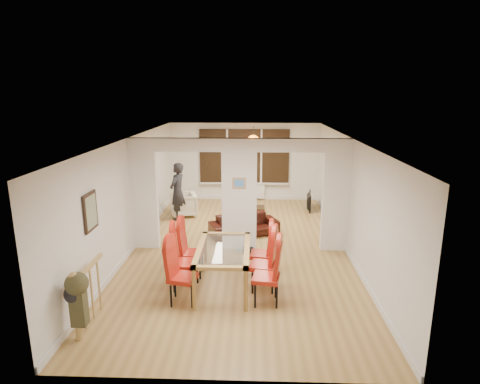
# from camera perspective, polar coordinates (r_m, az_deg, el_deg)

# --- Properties ---
(floor) EXTENTS (5.00, 9.00, 0.01)m
(floor) POSITION_cam_1_polar(r_m,az_deg,el_deg) (9.60, -0.10, -7.95)
(floor) COLOR #A27C41
(floor) RESTS_ON ground
(room_walls) EXTENTS (5.00, 9.00, 2.60)m
(room_walls) POSITION_cam_1_polar(r_m,az_deg,el_deg) (9.19, -0.11, -0.42)
(room_walls) COLOR silver
(room_walls) RESTS_ON floor
(divider_wall) EXTENTS (5.00, 0.18, 2.60)m
(divider_wall) POSITION_cam_1_polar(r_m,az_deg,el_deg) (9.19, -0.11, -0.42)
(divider_wall) COLOR white
(divider_wall) RESTS_ON floor
(bay_window_blinds) EXTENTS (3.00, 0.08, 1.80)m
(bay_window_blinds) POSITION_cam_1_polar(r_m,az_deg,el_deg) (13.50, 0.61, 5.12)
(bay_window_blinds) COLOR black
(bay_window_blinds) RESTS_ON room_walls
(radiator) EXTENTS (1.40, 0.08, 0.50)m
(radiator) POSITION_cam_1_polar(r_m,az_deg,el_deg) (13.70, 0.59, 0.13)
(radiator) COLOR white
(radiator) RESTS_ON floor
(pendant_light) EXTENTS (0.36, 0.36, 0.36)m
(pendant_light) POSITION_cam_1_polar(r_m,az_deg,el_deg) (12.28, 1.89, 7.28)
(pendant_light) COLOR orange
(pendant_light) RESTS_ON room_walls
(stair_newel) EXTENTS (0.40, 1.20, 1.10)m
(stair_newel) POSITION_cam_1_polar(r_m,az_deg,el_deg) (6.96, -20.55, -12.88)
(stair_newel) COLOR tan
(stair_newel) RESTS_ON floor
(wall_poster) EXTENTS (0.04, 0.52, 0.67)m
(wall_poster) POSITION_cam_1_polar(r_m,az_deg,el_deg) (7.35, -20.50, -2.63)
(wall_poster) COLOR gray
(wall_poster) RESTS_ON room_walls
(pillar_photo) EXTENTS (0.30, 0.03, 0.25)m
(pillar_photo) POSITION_cam_1_polar(r_m,az_deg,el_deg) (9.03, -0.13, 1.27)
(pillar_photo) COLOR #4C8CD8
(pillar_photo) RESTS_ON divider_wall
(dining_table) EXTENTS (0.97, 1.72, 0.81)m
(dining_table) POSITION_cam_1_polar(r_m,az_deg,el_deg) (7.62, -2.36, -10.73)
(dining_table) COLOR olive
(dining_table) RESTS_ON floor
(dining_chair_la) EXTENTS (0.53, 0.53, 1.10)m
(dining_chair_la) POSITION_cam_1_polar(r_m,az_deg,el_deg) (7.14, -8.16, -11.34)
(dining_chair_la) COLOR #A61D10
(dining_chair_la) RESTS_ON floor
(dining_chair_lb) EXTENTS (0.49, 0.49, 1.15)m
(dining_chair_lb) POSITION_cam_1_polar(r_m,az_deg,el_deg) (7.62, -7.79, -9.46)
(dining_chair_lb) COLOR #A61D10
(dining_chair_lb) RESTS_ON floor
(dining_chair_lc) EXTENTS (0.47, 0.47, 1.09)m
(dining_chair_lc) POSITION_cam_1_polar(r_m,az_deg,el_deg) (8.12, -6.85, -8.14)
(dining_chair_lc) COLOR #A61D10
(dining_chair_lc) RESTS_ON floor
(dining_chair_ra) EXTENTS (0.52, 0.52, 1.12)m
(dining_chair_ra) POSITION_cam_1_polar(r_m,az_deg,el_deg) (7.06, 3.71, -11.44)
(dining_chair_ra) COLOR #A61D10
(dining_chair_ra) RESTS_ON floor
(dining_chair_rb) EXTENTS (0.53, 0.53, 1.12)m
(dining_chair_rb) POSITION_cam_1_polar(r_m,az_deg,el_deg) (7.52, 3.22, -9.81)
(dining_chair_rb) COLOR #A61D10
(dining_chair_rb) RESTS_ON floor
(dining_chair_rc) EXTENTS (0.47, 0.47, 1.04)m
(dining_chair_rc) POSITION_cam_1_polar(r_m,az_deg,el_deg) (8.09, 3.02, -8.35)
(dining_chair_rc) COLOR #A61D10
(dining_chair_rc) RESTS_ON floor
(sofa) EXTENTS (1.88, 1.28, 0.51)m
(sofa) POSITION_cam_1_polar(r_m,az_deg,el_deg) (10.37, 0.57, -4.74)
(sofa) COLOR black
(sofa) RESTS_ON floor
(armchair) EXTENTS (0.90, 0.92, 0.68)m
(armchair) POSITION_cam_1_polar(r_m,az_deg,el_deg) (12.05, -8.03, -1.77)
(armchair) COLOR beige
(armchair) RESTS_ON floor
(person) EXTENTS (0.70, 0.56, 1.66)m
(person) POSITION_cam_1_polar(r_m,az_deg,el_deg) (11.58, -8.88, 0.06)
(person) COLOR black
(person) RESTS_ON floor
(television) EXTENTS (0.93, 0.23, 0.53)m
(television) POSITION_cam_1_polar(r_m,az_deg,el_deg) (12.76, 9.48, -1.28)
(television) COLOR black
(television) RESTS_ON floor
(coffee_table) EXTENTS (1.11, 0.80, 0.23)m
(coffee_table) POSITION_cam_1_polar(r_m,az_deg,el_deg) (12.11, 1.12, -2.65)
(coffee_table) COLOR black
(coffee_table) RESTS_ON floor
(bottle) EXTENTS (0.07, 0.07, 0.30)m
(bottle) POSITION_cam_1_polar(r_m,az_deg,el_deg) (12.14, 2.22, -1.32)
(bottle) COLOR #143F19
(bottle) RESTS_ON coffee_table
(bowl) EXTENTS (0.23, 0.23, 0.06)m
(bowl) POSITION_cam_1_polar(r_m,az_deg,el_deg) (12.06, -0.03, -2.02)
(bowl) COLOR black
(bowl) RESTS_ON coffee_table
(shoes) EXTENTS (0.23, 0.25, 0.10)m
(shoes) POSITION_cam_1_polar(r_m,az_deg,el_deg) (9.31, 1.17, -8.36)
(shoes) COLOR black
(shoes) RESTS_ON floor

